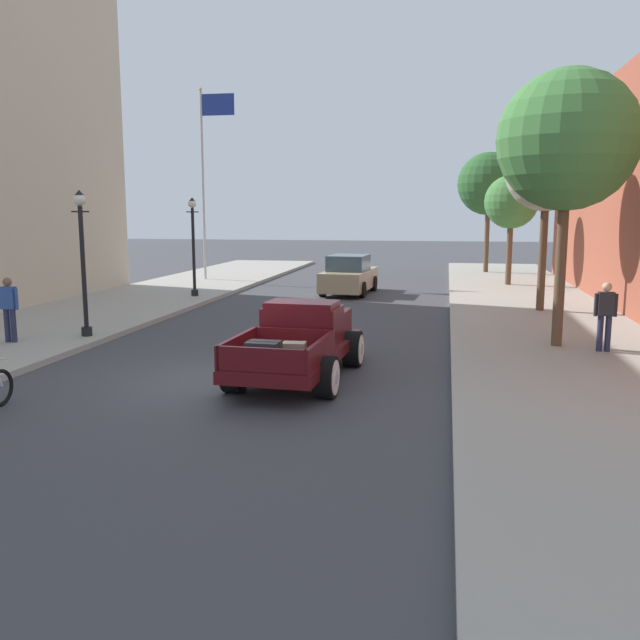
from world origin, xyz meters
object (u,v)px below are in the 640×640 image
at_px(street_lamp_far, 193,239).
at_px(street_tree_second, 547,170).
at_px(flagpole, 207,163).
at_px(pedestrian_sidewalk_left, 9,306).
at_px(street_tree_third, 511,203).
at_px(street_tree_farthest, 489,184).
at_px(street_lamp_near, 82,252).
at_px(street_tree_nearest, 568,141).
at_px(car_background_tan, 349,276).
at_px(hotrod_truck_maroon, 301,341).
at_px(pedestrian_sidewalk_right, 605,312).

relative_size(street_lamp_far, street_tree_second, 0.64).
height_order(flagpole, street_tree_second, flagpole).
bearing_deg(pedestrian_sidewalk_left, street_tree_third, 50.76).
bearing_deg(street_tree_farthest, street_lamp_near, -117.57).
distance_m(street_lamp_near, street_tree_nearest, 12.50).
relative_size(street_lamp_near, street_tree_nearest, 0.58).
distance_m(car_background_tan, pedestrian_sidewalk_left, 14.73).
height_order(street_lamp_far, street_tree_second, street_tree_second).
distance_m(flagpole, street_tree_farthest, 15.28).
distance_m(pedestrian_sidewalk_left, street_tree_third, 21.77).
bearing_deg(flagpole, street_lamp_far, -75.08).
distance_m(hotrod_truck_maroon, street_tree_second, 12.34).
bearing_deg(street_tree_third, hotrod_truck_maroon, -107.53).
height_order(hotrod_truck_maroon, street_tree_third, street_tree_third).
xyz_separation_m(hotrod_truck_maroon, street_tree_second, (6.11, 9.93, 4.02)).
bearing_deg(street_tree_farthest, car_background_tan, -121.01).
xyz_separation_m(street_tree_second, street_tree_farthest, (-0.99, 14.96, 0.18)).
bearing_deg(street_lamp_near, pedestrian_sidewalk_right, 1.71).
distance_m(street_lamp_far, flagpole, 7.67).
relative_size(car_background_tan, flagpole, 0.48).
bearing_deg(pedestrian_sidewalk_left, pedestrian_sidewalk_right, 6.15).
bearing_deg(hotrod_truck_maroon, car_background_tan, 94.25).
xyz_separation_m(pedestrian_sidewalk_right, street_tree_second, (-0.57, 6.84, 3.69)).
distance_m(hotrod_truck_maroon, street_tree_farthest, 25.75).
bearing_deg(street_tree_farthest, street_tree_nearest, -88.43).
relative_size(hotrod_truck_maroon, flagpole, 0.55).
bearing_deg(flagpole, street_tree_nearest, -45.52).
xyz_separation_m(street_tree_nearest, street_tree_third, (0.06, 14.60, -1.23)).
relative_size(car_background_tan, street_tree_second, 0.73).
bearing_deg(hotrod_truck_maroon, street_tree_second, 58.41).
distance_m(street_lamp_near, flagpole, 16.00).
bearing_deg(car_background_tan, street_tree_second, -32.84).
bearing_deg(pedestrian_sidewalk_left, car_background_tan, 62.44).
relative_size(pedestrian_sidewalk_left, street_tree_farthest, 0.25).
bearing_deg(street_tree_second, street_tree_nearest, -93.73).
distance_m(hotrod_truck_maroon, street_lamp_near, 7.20).
relative_size(hotrod_truck_maroon, street_lamp_near, 1.30).
relative_size(car_background_tan, pedestrian_sidewalk_right, 2.67).
relative_size(hotrod_truck_maroon, street_tree_third, 1.01).
xyz_separation_m(pedestrian_sidewalk_left, flagpole, (-0.70, 16.67, 4.68)).
bearing_deg(car_background_tan, street_tree_farthest, 58.99).
bearing_deg(street_lamp_far, street_lamp_near, -87.73).
height_order(street_lamp_far, flagpole, flagpole).
height_order(hotrod_truck_maroon, street_lamp_near, street_lamp_near).
bearing_deg(street_lamp_near, hotrod_truck_maroon, -22.62).
bearing_deg(street_tree_third, car_background_tan, -151.83).
xyz_separation_m(pedestrian_sidewalk_left, street_lamp_near, (1.43, 1.18, 1.30)).
distance_m(pedestrian_sidewalk_left, flagpole, 17.33).
xyz_separation_m(pedestrian_sidewalk_right, street_lamp_near, (-13.15, -0.39, 1.30)).
relative_size(street_tree_nearest, street_tree_third, 1.34).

